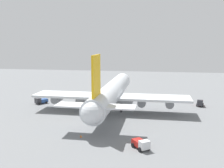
# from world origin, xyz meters

# --- Properties ---
(ground_plane) EXTENTS (232.56, 232.56, 0.00)m
(ground_plane) POSITION_xyz_m (0.00, 0.00, 0.00)
(ground_plane) COLOR slate
(cargo_airplane) EXTENTS (58.14, 49.59, 19.06)m
(cargo_airplane) POSITION_xyz_m (-0.14, 0.00, 5.86)
(cargo_airplane) COLOR silver
(cargo_airplane) RESTS_ON ground_plane
(cargo_loader) EXTENTS (4.80, 4.45, 2.18)m
(cargo_loader) POSITION_xyz_m (4.00, 26.91, 1.11)
(cargo_loader) COLOR #333338
(cargo_loader) RESTS_ON ground_plane
(catering_truck) EXTENTS (4.05, 2.90, 2.40)m
(catering_truck) POSITION_xyz_m (9.94, -29.40, 1.19)
(catering_truck) COLOR #333338
(catering_truck) RESTS_ON ground_plane
(baggage_tug) EXTENTS (4.56, 4.16, 2.19)m
(baggage_tug) POSITION_xyz_m (-30.48, -11.46, 1.14)
(baggage_tug) COLOR silver
(baggage_tug) RESTS_ON ground_plane
(safety_cone_nose) EXTENTS (0.57, 0.57, 0.82)m
(safety_cone_nose) POSITION_xyz_m (26.16, 3.04, 0.41)
(safety_cone_nose) COLOR orange
(safety_cone_nose) RESTS_ON ground_plane
(safety_cone_tail) EXTENTS (0.45, 0.45, 0.64)m
(safety_cone_tail) POSITION_xyz_m (-26.16, 2.81, 0.32)
(safety_cone_tail) COLOR orange
(safety_cone_tail) RESTS_ON ground_plane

